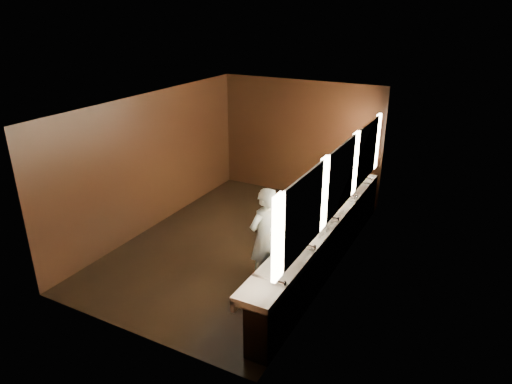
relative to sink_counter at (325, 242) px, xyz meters
The scene contains 10 objects.
floor 1.86m from the sink_counter, behind, with size 6.00×6.00×0.00m, color black.
ceiling 2.92m from the sink_counter, behind, with size 4.00×6.00×0.02m, color #2D2D2B.
wall_back 3.61m from the sink_counter, 120.87° to the left, with size 4.00×0.02×2.80m, color black.
wall_front 3.61m from the sink_counter, 120.87° to the right, with size 4.00×0.02×2.80m, color black.
wall_left 3.90m from the sink_counter, behind, with size 0.02×6.00×2.80m, color black.
wall_right 0.93m from the sink_counter, ahead, with size 0.02×6.00×2.80m, color black.
sink_counter is the anchor object (origin of this frame).
mirror_band 1.27m from the sink_counter, ahead, with size 0.06×5.03×1.15m.
person 1.24m from the sink_counter, 128.09° to the right, with size 0.63×0.41×1.72m, color #84A2C4.
trash_bin 0.85m from the sink_counter, 105.50° to the right, with size 0.35×0.35×0.54m, color black.
Camera 1 is at (4.03, -6.86, 4.38)m, focal length 32.00 mm.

